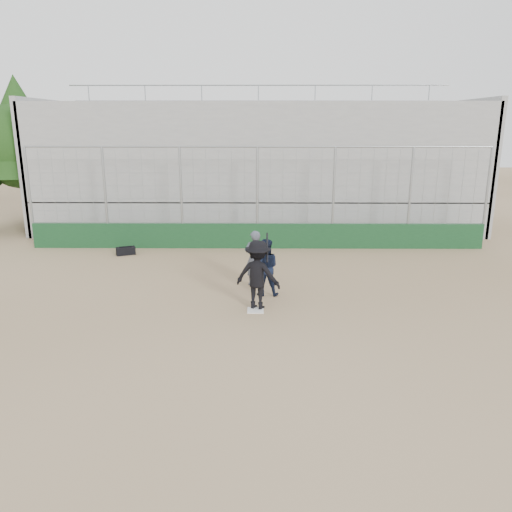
{
  "coord_description": "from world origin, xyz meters",
  "views": [
    {
      "loc": [
        0.13,
        -12.56,
        4.88
      ],
      "look_at": [
        0.0,
        1.4,
        1.15
      ],
      "focal_mm": 35.0,
      "sensor_mm": 36.0,
      "label": 1
    }
  ],
  "objects_px": {
    "umpire": "(255,261)",
    "equipment_bag": "(126,251)",
    "batter_at_plate": "(258,275)",
    "catcher_crouched": "(265,277)"
  },
  "relations": [
    {
      "from": "umpire",
      "to": "equipment_bag",
      "type": "relative_size",
      "value": 2.02
    },
    {
      "from": "batter_at_plate",
      "to": "umpire",
      "type": "distance_m",
      "value": 2.06
    },
    {
      "from": "catcher_crouched",
      "to": "umpire",
      "type": "distance_m",
      "value": 1.07
    },
    {
      "from": "batter_at_plate",
      "to": "catcher_crouched",
      "type": "bearing_deg",
      "value": 78.99
    },
    {
      "from": "batter_at_plate",
      "to": "catcher_crouched",
      "type": "relative_size",
      "value": 1.77
    },
    {
      "from": "catcher_crouched",
      "to": "equipment_bag",
      "type": "relative_size",
      "value": 1.49
    },
    {
      "from": "batter_at_plate",
      "to": "umpire",
      "type": "relative_size",
      "value": 1.31
    },
    {
      "from": "umpire",
      "to": "equipment_bag",
      "type": "xyz_separation_m",
      "value": [
        -4.97,
        3.59,
        -0.62
      ]
    },
    {
      "from": "equipment_bag",
      "to": "catcher_crouched",
      "type": "bearing_deg",
      "value": -41.04
    },
    {
      "from": "umpire",
      "to": "equipment_bag",
      "type": "distance_m",
      "value": 6.17
    }
  ]
}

